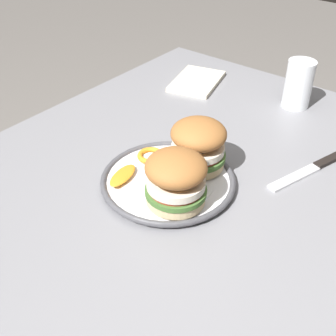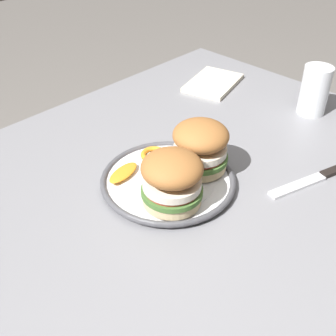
{
  "view_description": "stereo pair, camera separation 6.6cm",
  "coord_description": "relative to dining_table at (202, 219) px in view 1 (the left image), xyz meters",
  "views": [
    {
      "loc": [
        -0.57,
        -0.36,
        1.24
      ],
      "look_at": [
        -0.05,
        0.05,
        0.75
      ],
      "focal_mm": 45.81,
      "sensor_mm": 36.0,
      "label": 1
    },
    {
      "loc": [
        -0.52,
        -0.41,
        1.24
      ],
      "look_at": [
        -0.05,
        0.05,
        0.75
      ],
      "focal_mm": 45.81,
      "sensor_mm": 36.0,
      "label": 2
    }
  ],
  "objects": [
    {
      "name": "dining_table",
      "position": [
        0.0,
        0.0,
        0.0
      ],
      "size": [
        1.1,
        0.97,
        0.71
      ],
      "color": "gray",
      "rests_on": "ground"
    },
    {
      "name": "dinner_plate",
      "position": [
        -0.05,
        0.05,
        0.11
      ],
      "size": [
        0.27,
        0.27,
        0.02
      ],
      "color": "white",
      "rests_on": "dining_table"
    },
    {
      "name": "sandwich_half_left",
      "position": [
        0.02,
        0.03,
        0.17
      ],
      "size": [
        0.14,
        0.14,
        0.1
      ],
      "color": "beige",
      "rests_on": "dinner_plate"
    },
    {
      "name": "sandwich_half_right",
      "position": [
        -0.09,
        -0.0,
        0.17
      ],
      "size": [
        0.15,
        0.15,
        0.1
      ],
      "color": "beige",
      "rests_on": "dinner_plate"
    },
    {
      "name": "orange_peel_curled",
      "position": [
        -0.02,
        0.12,
        0.12
      ],
      "size": [
        0.08,
        0.08,
        0.01
      ],
      "color": "orange",
      "rests_on": "dinner_plate"
    },
    {
      "name": "orange_peel_strip_long",
      "position": [
        -0.05,
        0.08,
        0.12
      ],
      "size": [
        0.05,
        0.07,
        0.01
      ],
      "color": "orange",
      "rests_on": "dinner_plate"
    },
    {
      "name": "orange_peel_strip_short",
      "position": [
        -0.1,
        0.12,
        0.12
      ],
      "size": [
        0.08,
        0.05,
        0.01
      ],
      "color": "orange",
      "rests_on": "dinner_plate"
    },
    {
      "name": "drinking_glass",
      "position": [
        0.41,
        -0.0,
        0.15
      ],
      "size": [
        0.07,
        0.07,
        0.12
      ],
      "color": "white",
      "rests_on": "dining_table"
    },
    {
      "name": "table_knife",
      "position": [
        0.18,
        -0.15,
        0.1
      ],
      "size": [
        0.22,
        0.09,
        0.01
      ],
      "color": "silver",
      "rests_on": "dining_table"
    },
    {
      "name": "folded_napkin",
      "position": [
        0.36,
        0.28,
        0.1
      ],
      "size": [
        0.2,
        0.16,
        0.01
      ],
      "primitive_type": "cube",
      "rotation": [
        0.0,
        0.0,
        0.26
      ],
      "color": "beige",
      "rests_on": "dining_table"
    }
  ]
}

